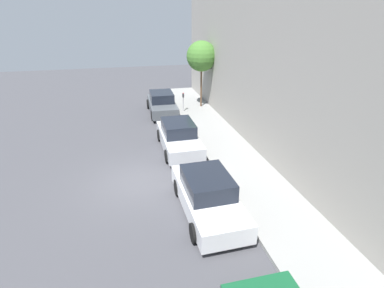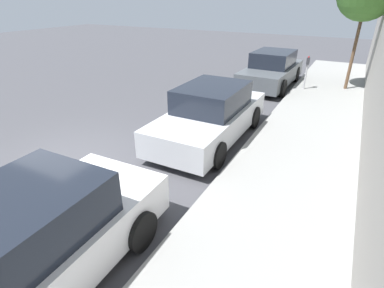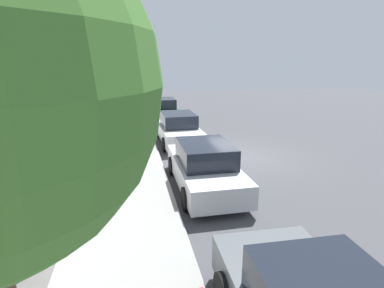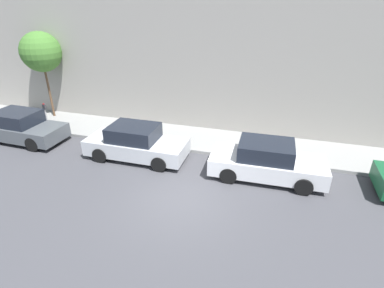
# 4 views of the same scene
# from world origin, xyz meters

# --- Properties ---
(ground_plane) EXTENTS (60.00, 60.00, 0.00)m
(ground_plane) POSITION_xyz_m (0.00, 0.00, 0.00)
(ground_plane) COLOR #424247
(sidewalk) EXTENTS (2.75, 32.00, 0.15)m
(sidewalk) POSITION_xyz_m (4.88, 0.00, 0.07)
(sidewalk) COLOR gray
(sidewalk) RESTS_ON ground_plane
(building_facade) EXTENTS (2.00, 32.00, 13.78)m
(building_facade) POSITION_xyz_m (7.25, 0.00, 6.89)
(building_facade) COLOR gray
(building_facade) RESTS_ON ground_plane
(parked_sedan_second) EXTENTS (1.92, 4.54, 1.54)m
(parked_sedan_second) POSITION_xyz_m (2.33, -2.79, 0.72)
(parked_sedan_second) COLOR silver
(parked_sedan_second) RESTS_ON ground_plane
(parked_sedan_third) EXTENTS (1.92, 4.50, 1.54)m
(parked_sedan_third) POSITION_xyz_m (2.39, 2.92, 0.72)
(parked_sedan_third) COLOR #B7BABF
(parked_sedan_third) RESTS_ON ground_plane
(parked_sedan_fourth) EXTENTS (1.93, 4.55, 1.54)m
(parked_sedan_fourth) POSITION_xyz_m (2.43, 9.33, 0.72)
(parked_sedan_fourth) COLOR #4C5156
(parked_sedan_fourth) RESTS_ON ground_plane
(parking_meter_far) EXTENTS (0.11, 0.15, 1.36)m
(parking_meter_far) POSITION_xyz_m (3.95, 9.01, 0.99)
(parking_meter_far) COLOR #ADADB2
(parking_meter_far) RESTS_ON sidewalk
(street_tree) EXTENTS (2.18, 2.18, 4.83)m
(street_tree) POSITION_xyz_m (5.52, 9.89, 3.88)
(street_tree) COLOR brown
(street_tree) RESTS_ON sidewalk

